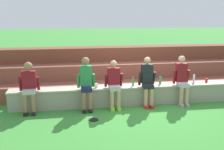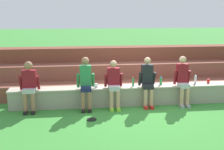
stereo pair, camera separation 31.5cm
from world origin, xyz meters
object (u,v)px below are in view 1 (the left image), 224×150
(water_bottle_center_gap, at_px, (133,82))
(frisbee, at_px, (93,120))
(person_center, at_px, (114,83))
(water_bottle_mid_left, at_px, (160,80))
(person_left_of_center, at_px, (86,82))
(plastic_cup_right_end, at_px, (96,86))
(person_right_of_center, at_px, (148,80))
(water_bottle_mid_right, at_px, (194,79))
(plastic_cup_middle, at_px, (206,80))
(person_far_left, at_px, (29,85))
(person_far_right, at_px, (182,79))

(water_bottle_center_gap, xyz_separation_m, frisbee, (-1.28, -1.09, -0.68))
(water_bottle_center_gap, relative_size, frisbee, 1.09)
(person_center, bearing_deg, water_bottle_mid_left, 11.63)
(water_bottle_mid_left, distance_m, water_bottle_center_gap, 0.86)
(person_left_of_center, bearing_deg, plastic_cup_right_end, 38.07)
(person_right_of_center, bearing_deg, plastic_cup_right_end, 171.68)
(person_right_of_center, relative_size, frisbee, 5.73)
(water_bottle_mid_right, height_order, plastic_cup_middle, water_bottle_mid_right)
(water_bottle_mid_right, bearing_deg, person_right_of_center, -168.80)
(person_far_left, xyz_separation_m, plastic_cup_right_end, (1.84, 0.23, -0.15))
(person_right_of_center, distance_m, person_far_right, 1.06)
(person_far_left, bearing_deg, plastic_cup_right_end, 7.19)
(person_center, bearing_deg, plastic_cup_right_end, 155.93)
(person_far_right, bearing_deg, plastic_cup_right_end, 175.69)
(water_bottle_mid_left, xyz_separation_m, plastic_cup_right_end, (-1.95, -0.08, -0.06))
(person_far_left, relative_size, water_bottle_mid_right, 5.41)
(water_bottle_mid_left, bearing_deg, plastic_cup_middle, -0.07)
(water_bottle_mid_right, relative_size, water_bottle_center_gap, 0.94)
(person_left_of_center, distance_m, water_bottle_mid_right, 3.36)
(person_left_of_center, bearing_deg, person_far_right, 0.96)
(person_right_of_center, relative_size, water_bottle_mid_right, 5.59)
(person_far_left, relative_size, water_bottle_mid_left, 5.84)
(person_far_right, height_order, water_bottle_mid_left, person_far_right)
(person_left_of_center, bearing_deg, water_bottle_center_gap, 10.25)
(water_bottle_center_gap, bearing_deg, plastic_cup_middle, 1.59)
(person_right_of_center, distance_m, water_bottle_mid_right, 1.61)
(water_bottle_mid_left, bearing_deg, person_right_of_center, -148.62)
(person_center, relative_size, plastic_cup_middle, 10.72)
(person_left_of_center, height_order, person_center, person_left_of_center)
(person_far_left, distance_m, water_bottle_center_gap, 2.94)
(water_bottle_mid_right, relative_size, frisbee, 1.03)
(water_bottle_mid_right, distance_m, water_bottle_mid_left, 1.09)
(person_center, bearing_deg, plastic_cup_middle, 5.77)
(person_left_of_center, relative_size, water_bottle_mid_left, 6.21)
(plastic_cup_right_end, bearing_deg, plastic_cup_middle, 1.34)
(person_far_left, distance_m, person_center, 2.33)
(person_far_left, relative_size, plastic_cup_right_end, 12.29)
(person_far_left, distance_m, person_left_of_center, 1.54)
(plastic_cup_middle, xyz_separation_m, plastic_cup_right_end, (-3.45, -0.08, -0.01))
(person_center, distance_m, person_right_of_center, 0.98)
(plastic_cup_middle, bearing_deg, water_bottle_mid_left, 179.93)
(water_bottle_mid_right, bearing_deg, water_bottle_center_gap, -177.58)
(person_far_right, distance_m, plastic_cup_right_end, 2.54)
(person_left_of_center, height_order, plastic_cup_right_end, person_left_of_center)
(person_right_of_center, height_order, plastic_cup_right_end, person_right_of_center)
(person_center, bearing_deg, frisbee, -128.40)
(plastic_cup_middle, distance_m, frisbee, 3.87)
(person_right_of_center, height_order, water_bottle_mid_left, person_right_of_center)
(person_far_left, bearing_deg, person_right_of_center, 0.31)
(person_far_right, relative_size, plastic_cup_right_end, 12.74)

